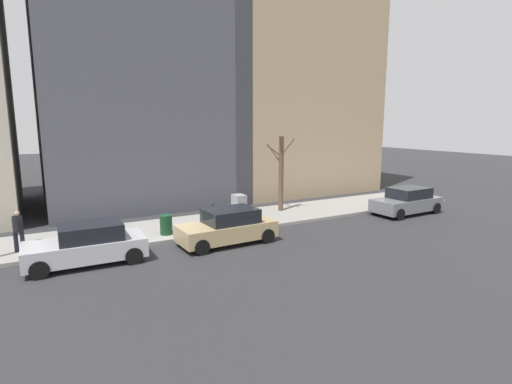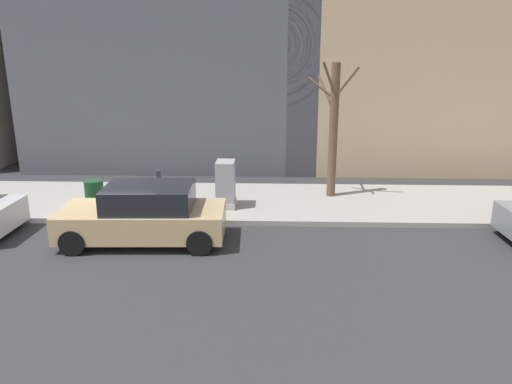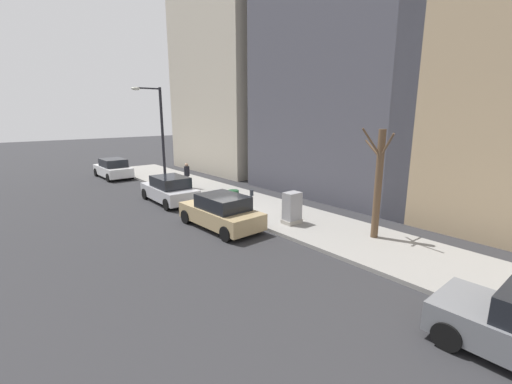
{
  "view_description": "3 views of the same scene",
  "coord_description": "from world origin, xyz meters",
  "px_view_note": "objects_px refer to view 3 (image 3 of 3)",
  "views": [
    {
      "loc": [
        -16.52,
        5.56,
        5.21
      ],
      "look_at": [
        1.58,
        -4.53,
        1.58
      ],
      "focal_mm": 28.0,
      "sensor_mm": 36.0,
      "label": 1
    },
    {
      "loc": [
        -13.31,
        -4.83,
        4.93
      ],
      "look_at": [
        -0.44,
        -4.38,
        1.14
      ],
      "focal_mm": 35.0,
      "sensor_mm": 36.0,
      "label": 2
    },
    {
      "loc": [
        -9.33,
        -13.78,
        5.03
      ],
      "look_at": [
        0.07,
        -2.33,
        1.59
      ],
      "focal_mm": 24.0,
      "sensor_mm": 36.0,
      "label": 3
    }
  ],
  "objects_px": {
    "parking_meter": "(252,201)",
    "parked_car_white": "(113,169)",
    "pedestrian_near_meter": "(187,174)",
    "parked_car_tan": "(221,212)",
    "trash_bin": "(234,198)",
    "utility_box": "(292,208)",
    "office_tower_right": "(248,28)",
    "parked_car_silver": "(170,190)",
    "bare_tree": "(378,182)",
    "streetlamp": "(158,128)"
  },
  "relations": [
    {
      "from": "parked_car_silver",
      "to": "trash_bin",
      "type": "distance_m",
      "value": 4.05
    },
    {
      "from": "parked_car_silver",
      "to": "utility_box",
      "type": "xyz_separation_m",
      "value": [
        2.35,
        -7.49,
        0.11
      ]
    },
    {
      "from": "parking_meter",
      "to": "office_tower_right",
      "type": "height_order",
      "value": "office_tower_right"
    },
    {
      "from": "bare_tree",
      "to": "office_tower_right",
      "type": "xyz_separation_m",
      "value": [
        8.11,
        18.41,
        9.84
      ]
    },
    {
      "from": "parked_car_tan",
      "to": "trash_bin",
      "type": "xyz_separation_m",
      "value": [
        2.18,
        2.08,
        -0.14
      ]
    },
    {
      "from": "parked_car_silver",
      "to": "office_tower_right",
      "type": "height_order",
      "value": "office_tower_right"
    },
    {
      "from": "parked_car_tan",
      "to": "office_tower_right",
      "type": "xyz_separation_m",
      "value": [
        11.99,
        13.21,
        11.52
      ]
    },
    {
      "from": "parking_meter",
      "to": "pedestrian_near_meter",
      "type": "height_order",
      "value": "pedestrian_near_meter"
    },
    {
      "from": "parking_meter",
      "to": "streetlamp",
      "type": "relative_size",
      "value": 0.21
    },
    {
      "from": "office_tower_right",
      "to": "pedestrian_near_meter",
      "type": "bearing_deg",
      "value": -150.54
    },
    {
      "from": "streetlamp",
      "to": "trash_bin",
      "type": "height_order",
      "value": "streetlamp"
    },
    {
      "from": "office_tower_right",
      "to": "parked_car_tan",
      "type": "bearing_deg",
      "value": -132.24
    },
    {
      "from": "streetlamp",
      "to": "utility_box",
      "type": "bearing_deg",
      "value": -84.95
    },
    {
      "from": "parked_car_white",
      "to": "utility_box",
      "type": "bearing_deg",
      "value": -82.82
    },
    {
      "from": "trash_bin",
      "to": "office_tower_right",
      "type": "distance_m",
      "value": 18.87
    },
    {
      "from": "streetlamp",
      "to": "bare_tree",
      "type": "bearing_deg",
      "value": -81.14
    },
    {
      "from": "utility_box",
      "to": "office_tower_right",
      "type": "distance_m",
      "value": 21.11
    },
    {
      "from": "parked_car_white",
      "to": "utility_box",
      "type": "height_order",
      "value": "utility_box"
    },
    {
      "from": "parking_meter",
      "to": "pedestrian_near_meter",
      "type": "xyz_separation_m",
      "value": [
        0.83,
        7.89,
        0.11
      ]
    },
    {
      "from": "pedestrian_near_meter",
      "to": "parked_car_white",
      "type": "bearing_deg",
      "value": 35.77
    },
    {
      "from": "parked_car_silver",
      "to": "office_tower_right",
      "type": "relative_size",
      "value": 0.17
    },
    {
      "from": "parked_car_silver",
      "to": "office_tower_right",
      "type": "xyz_separation_m",
      "value": [
        11.76,
        7.57,
        11.52
      ]
    },
    {
      "from": "streetlamp",
      "to": "parking_meter",
      "type": "bearing_deg",
      "value": -89.01
    },
    {
      "from": "parking_meter",
      "to": "trash_bin",
      "type": "xyz_separation_m",
      "value": [
        0.45,
        2.09,
        -0.38
      ]
    },
    {
      "from": "pedestrian_near_meter",
      "to": "office_tower_right",
      "type": "height_order",
      "value": "office_tower_right"
    },
    {
      "from": "trash_bin",
      "to": "office_tower_right",
      "type": "bearing_deg",
      "value": 48.58
    },
    {
      "from": "utility_box",
      "to": "pedestrian_near_meter",
      "type": "distance_m",
      "value": 9.73
    },
    {
      "from": "parked_car_tan",
      "to": "parked_car_white",
      "type": "distance_m",
      "value": 15.55
    },
    {
      "from": "parking_meter",
      "to": "utility_box",
      "type": "bearing_deg",
      "value": -65.21
    },
    {
      "from": "parking_meter",
      "to": "parked_car_white",
      "type": "bearing_deg",
      "value": 95.73
    },
    {
      "from": "parked_car_tan",
      "to": "parked_car_white",
      "type": "height_order",
      "value": "same"
    },
    {
      "from": "parked_car_white",
      "to": "parking_meter",
      "type": "distance_m",
      "value": 15.64
    },
    {
      "from": "parking_meter",
      "to": "bare_tree",
      "type": "xyz_separation_m",
      "value": [
        2.15,
        -5.19,
        1.44
      ]
    },
    {
      "from": "parked_car_silver",
      "to": "bare_tree",
      "type": "distance_m",
      "value": 11.56
    },
    {
      "from": "parked_car_silver",
      "to": "trash_bin",
      "type": "relative_size",
      "value": 4.71
    },
    {
      "from": "utility_box",
      "to": "streetlamp",
      "type": "relative_size",
      "value": 0.22
    },
    {
      "from": "utility_box",
      "to": "parked_car_white",
      "type": "bearing_deg",
      "value": 97.89
    },
    {
      "from": "parked_car_tan",
      "to": "parked_car_silver",
      "type": "distance_m",
      "value": 5.64
    },
    {
      "from": "parked_car_tan",
      "to": "trash_bin",
      "type": "distance_m",
      "value": 3.02
    },
    {
      "from": "parked_car_tan",
      "to": "utility_box",
      "type": "height_order",
      "value": "utility_box"
    },
    {
      "from": "utility_box",
      "to": "trash_bin",
      "type": "distance_m",
      "value": 3.96
    },
    {
      "from": "parking_meter",
      "to": "bare_tree",
      "type": "relative_size",
      "value": 0.31
    },
    {
      "from": "bare_tree",
      "to": "streetlamp",
      "type": "bearing_deg",
      "value": 98.86
    },
    {
      "from": "parked_car_white",
      "to": "pedestrian_near_meter",
      "type": "xyz_separation_m",
      "value": [
        2.39,
        -7.67,
        0.35
      ]
    },
    {
      "from": "parked_car_silver",
      "to": "streetlamp",
      "type": "relative_size",
      "value": 0.65
    },
    {
      "from": "streetlamp",
      "to": "office_tower_right",
      "type": "height_order",
      "value": "office_tower_right"
    },
    {
      "from": "parked_car_tan",
      "to": "trash_bin",
      "type": "relative_size",
      "value": 4.74
    },
    {
      "from": "utility_box",
      "to": "pedestrian_near_meter",
      "type": "bearing_deg",
      "value": 90.1
    },
    {
      "from": "parked_car_tan",
      "to": "parked_car_white",
      "type": "bearing_deg",
      "value": 87.27
    },
    {
      "from": "trash_bin",
      "to": "parked_car_silver",
      "type": "bearing_deg",
      "value": 118.73
    }
  ]
}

